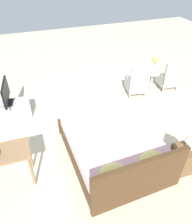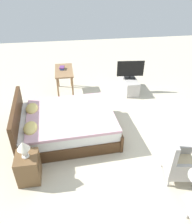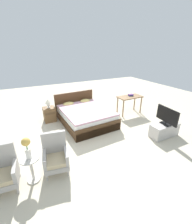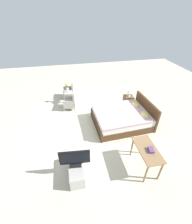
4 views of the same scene
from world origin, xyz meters
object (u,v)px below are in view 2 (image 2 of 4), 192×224
object	(u,v)px
armchair_by_window_right	(177,162)
nightstand	(28,168)
book_stack	(62,68)
tv_flatscreen	(130,69)
table_lamp	(23,147)
tv_stand	(129,84)
bed	(65,124)
vanity_desk	(64,74)

from	to	relation	value
armchair_by_window_right	nightstand	xyz separation A→B (m)	(0.35, 2.68, -0.09)
armchair_by_window_right	book_stack	world-z (taller)	armchair_by_window_right
tv_flatscreen	table_lamp	bearing A→B (deg)	138.31
armchair_by_window_right	tv_stand	size ratio (longest dim) A/B	0.96
bed	tv_stand	bearing A→B (deg)	-47.02
bed	nightstand	bearing A→B (deg)	149.20
bed	armchair_by_window_right	world-z (taller)	bed
vanity_desk	book_stack	distance (m)	0.18
nightstand	vanity_desk	xyz separation A→B (m)	(3.25, -0.77, 0.37)
tv_stand	book_stack	size ratio (longest dim) A/B	4.26
bed	vanity_desk	world-z (taller)	bed
bed	book_stack	bearing A→B (deg)	-0.33
bed	nightstand	xyz separation A→B (m)	(-1.19, 0.71, -0.02)
bed	vanity_desk	xyz separation A→B (m)	(2.06, -0.06, 0.35)
nightstand	vanity_desk	world-z (taller)	vanity_desk
armchair_by_window_right	table_lamp	distance (m)	2.73
table_lamp	book_stack	size ratio (longest dim) A/B	1.46
vanity_desk	armchair_by_window_right	bearing A→B (deg)	-152.08
vanity_desk	table_lamp	bearing A→B (deg)	166.66
bed	table_lamp	bearing A→B (deg)	149.17
armchair_by_window_right	nightstand	world-z (taller)	armchair_by_window_right
armchair_by_window_right	tv_flatscreen	xyz separation A→B (m)	(3.46, -0.09, 0.34)
table_lamp	book_stack	world-z (taller)	table_lamp
bed	tv_stand	world-z (taller)	bed
armchair_by_window_right	book_stack	xyz separation A→B (m)	(3.67, 1.96, 0.43)
tv_flatscreen	vanity_desk	world-z (taller)	tv_flatscreen
nightstand	tv_flatscreen	bearing A→B (deg)	-41.68
tv_stand	tv_flatscreen	bearing A→B (deg)	-5.25
table_lamp	vanity_desk	world-z (taller)	table_lamp
bed	vanity_desk	size ratio (longest dim) A/B	2.17
tv_flatscreen	vanity_desk	distance (m)	2.01
table_lamp	book_stack	bearing A→B (deg)	-12.24
nightstand	table_lamp	size ratio (longest dim) A/B	1.71
table_lamp	tv_stand	distance (m)	4.20
tv_flatscreen	vanity_desk	xyz separation A→B (m)	(0.14, 2.00, -0.06)
bed	tv_flatscreen	world-z (taller)	tv_flatscreen
bed	table_lamp	xyz separation A→B (m)	(-1.19, 0.71, 0.48)
nightstand	tv_flatscreen	world-z (taller)	tv_flatscreen
nightstand	tv_stand	world-z (taller)	nightstand
vanity_desk	book_stack	bearing A→B (deg)	34.23
bed	armchair_by_window_right	xyz separation A→B (m)	(-1.54, -1.97, 0.08)
bed	book_stack	size ratio (longest dim) A/B	10.03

